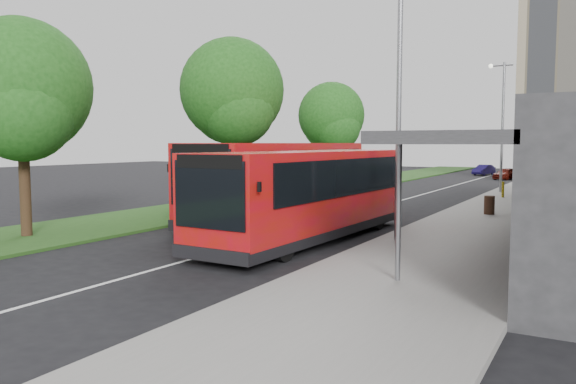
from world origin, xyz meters
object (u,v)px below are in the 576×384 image
Objects in this scene: bus_main at (309,195)px; car_near at (506,174)px; litter_bin at (489,205)px; bus_second at (283,181)px; tree_mid at (232,97)px; bollard at (503,189)px; lamp_post_near at (396,94)px; tree_near at (22,97)px; car_far at (484,170)px; lamp_post_far at (501,118)px; tree_far at (331,120)px.

bus_main reaches higher than car_near.
bus_main is 35.91m from car_near.
car_near reaches higher than litter_bin.
bus_main is 4.90m from bus_second.
tree_mid reaches higher than bollard.
bollard is (0.77, 16.35, -4.12)m from lamp_post_near.
lamp_post_near reaches higher than tree_near.
bollard is at bearing 60.80° from tree_near.
tree_mid reaches higher than bus_second.
bollard is at bearing 87.29° from lamp_post_near.
tree_mid is 12.09m from bus_main.
car_far is at bearing 133.99° from car_near.
car_far is (6.28, 34.52, -5.02)m from tree_mid.
lamp_post_far is (11.13, 12.95, -0.82)m from tree_mid.
bus_second is (-3.17, 3.73, 0.13)m from bus_main.
car_far is (6.28, 22.52, -4.29)m from tree_far.
tree_near is 10.11m from bus_second.
lamp_post_far is (11.13, 0.95, -0.09)m from tree_far.
lamp_post_near is at bearing -100.12° from litter_bin.
bollard is (11.90, 21.30, -4.12)m from tree_near.
tree_mid is 1.07× the size of lamp_post_far.
litter_bin is (7.32, 5.06, -1.09)m from bus_second.
tree_near reaches higher than litter_bin.
car_far is at bearing 96.65° from lamp_post_near.
lamp_post_near is 0.70× the size of bus_second.
lamp_post_far is 22.50m from car_far.
bollard is 0.28× the size of car_far.
lamp_post_near is 0.77× the size of bus_main.
tree_mid is 7.64m from bus_second.
tree_mid is 13.59m from litter_bin.
car_near is at bearing 81.33° from bus_second.
lamp_post_far is 10.09× the size of litter_bin.
tree_mid reaches higher than lamp_post_near.
tree_far is at bearing 90.00° from tree_mid.
litter_bin is at bearing -40.83° from tree_far.
litter_bin is (12.59, 13.12, -4.17)m from tree_near.
tree_mid is at bearing 139.49° from bus_main.
tree_mid is 0.82× the size of bus_main.
tree_far is 8.36× the size of bollard.
bus_main is 9.77m from litter_bin.
litter_bin is at bearing 79.88° from lamp_post_near.
lamp_post_near is at bearing -29.46° from bus_second.
litter_bin is at bearing 66.47° from bus_main.
tree_mid is 17.09m from lamp_post_far.
litter_bin is 8.21m from bollard.
bus_second is 12.75× the size of bollard.
car_near is 0.99× the size of car_far.
lamp_post_near reaches higher than bus_second.
tree_far is at bearing 106.82° from bus_second.
lamp_post_near is 16.88m from bollard.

